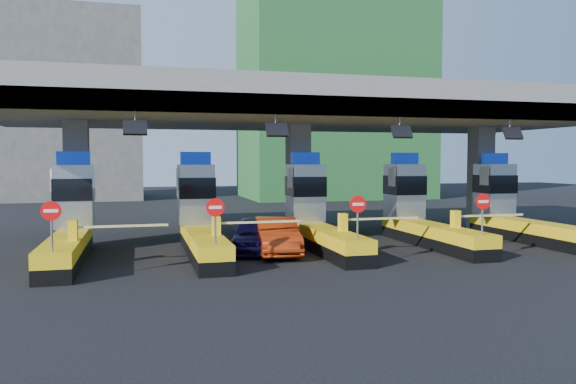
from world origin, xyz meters
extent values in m
plane|color=black|center=(0.00, 0.00, 0.00)|extent=(120.00, 120.00, 0.00)
cube|color=slate|center=(0.00, 3.00, 6.25)|extent=(28.00, 12.00, 1.50)
cube|color=#4C4C49|center=(0.00, -2.70, 5.85)|extent=(28.00, 0.60, 0.70)
cube|color=slate|center=(-10.00, 3.00, 2.75)|extent=(1.00, 1.00, 5.50)
cube|color=slate|center=(0.00, 3.00, 2.75)|extent=(1.00, 1.00, 5.50)
cube|color=slate|center=(10.00, 3.00, 2.75)|extent=(1.00, 1.00, 5.50)
cylinder|color=slate|center=(-7.50, -2.70, 5.25)|extent=(0.06, 0.06, 0.50)
cube|color=black|center=(-7.50, -2.90, 4.90)|extent=(0.80, 0.38, 0.54)
cylinder|color=slate|center=(-2.50, -2.70, 5.25)|extent=(0.06, 0.06, 0.50)
cube|color=black|center=(-2.50, -2.90, 4.90)|extent=(0.80, 0.38, 0.54)
cylinder|color=slate|center=(2.50, -2.70, 5.25)|extent=(0.06, 0.06, 0.50)
cube|color=black|center=(2.50, -2.90, 4.90)|extent=(0.80, 0.38, 0.54)
cylinder|color=slate|center=(7.50, -2.70, 5.25)|extent=(0.06, 0.06, 0.50)
cube|color=black|center=(7.50, -2.90, 4.90)|extent=(0.80, 0.38, 0.54)
cube|color=black|center=(-10.00, -1.00, 0.25)|extent=(1.20, 8.00, 0.50)
cube|color=#E5B70C|center=(-10.00, -1.00, 0.75)|extent=(1.20, 8.00, 0.50)
cube|color=#9EA3A8|center=(-10.00, 1.80, 2.30)|extent=(1.50, 1.50, 2.60)
cube|color=black|center=(-10.00, 1.78, 2.60)|extent=(1.56, 1.56, 0.90)
cube|color=#0C2DBF|center=(-10.00, 1.80, 3.88)|extent=(1.30, 0.35, 0.55)
cube|color=white|center=(-10.80, 1.50, 3.00)|extent=(0.06, 0.70, 0.90)
cylinder|color=slate|center=(-10.00, -4.60, 1.65)|extent=(0.07, 0.07, 1.30)
cylinder|color=red|center=(-10.00, -4.63, 2.25)|extent=(0.60, 0.04, 0.60)
cube|color=white|center=(-10.00, -4.65, 2.25)|extent=(0.42, 0.02, 0.10)
cube|color=#E5B70C|center=(-9.65, -2.20, 1.35)|extent=(0.30, 0.35, 0.70)
cube|color=white|center=(-8.00, -2.20, 1.45)|extent=(3.20, 0.08, 0.08)
cube|color=black|center=(-5.00, -1.00, 0.25)|extent=(1.20, 8.00, 0.50)
cube|color=#E5B70C|center=(-5.00, -1.00, 0.75)|extent=(1.20, 8.00, 0.50)
cube|color=#9EA3A8|center=(-5.00, 1.80, 2.30)|extent=(1.50, 1.50, 2.60)
cube|color=black|center=(-5.00, 1.78, 2.60)|extent=(1.56, 1.56, 0.90)
cube|color=#0C2DBF|center=(-5.00, 1.80, 3.88)|extent=(1.30, 0.35, 0.55)
cube|color=white|center=(-5.80, 1.50, 3.00)|extent=(0.06, 0.70, 0.90)
cylinder|color=slate|center=(-5.00, -4.60, 1.65)|extent=(0.07, 0.07, 1.30)
cylinder|color=red|center=(-5.00, -4.63, 2.25)|extent=(0.60, 0.04, 0.60)
cube|color=white|center=(-5.00, -4.65, 2.25)|extent=(0.42, 0.02, 0.10)
cube|color=#E5B70C|center=(-4.65, -2.20, 1.35)|extent=(0.30, 0.35, 0.70)
cube|color=white|center=(-3.00, -2.20, 1.45)|extent=(3.20, 0.08, 0.08)
cube|color=black|center=(0.00, -1.00, 0.25)|extent=(1.20, 8.00, 0.50)
cube|color=#E5B70C|center=(0.00, -1.00, 0.75)|extent=(1.20, 8.00, 0.50)
cube|color=#9EA3A8|center=(0.00, 1.80, 2.30)|extent=(1.50, 1.50, 2.60)
cube|color=black|center=(0.00, 1.78, 2.60)|extent=(1.56, 1.56, 0.90)
cube|color=#0C2DBF|center=(0.00, 1.80, 3.88)|extent=(1.30, 0.35, 0.55)
cube|color=white|center=(-0.80, 1.50, 3.00)|extent=(0.06, 0.70, 0.90)
cylinder|color=slate|center=(0.00, -4.60, 1.65)|extent=(0.07, 0.07, 1.30)
cylinder|color=red|center=(0.00, -4.63, 2.25)|extent=(0.60, 0.04, 0.60)
cube|color=white|center=(0.00, -4.65, 2.25)|extent=(0.42, 0.02, 0.10)
cube|color=#E5B70C|center=(0.35, -2.20, 1.35)|extent=(0.30, 0.35, 0.70)
cube|color=white|center=(2.00, -2.20, 1.45)|extent=(3.20, 0.08, 0.08)
cube|color=black|center=(5.00, -1.00, 0.25)|extent=(1.20, 8.00, 0.50)
cube|color=#E5B70C|center=(5.00, -1.00, 0.75)|extent=(1.20, 8.00, 0.50)
cube|color=#9EA3A8|center=(5.00, 1.80, 2.30)|extent=(1.50, 1.50, 2.60)
cube|color=black|center=(5.00, 1.78, 2.60)|extent=(1.56, 1.56, 0.90)
cube|color=#0C2DBF|center=(5.00, 1.80, 3.88)|extent=(1.30, 0.35, 0.55)
cube|color=white|center=(4.20, 1.50, 3.00)|extent=(0.06, 0.70, 0.90)
cylinder|color=slate|center=(5.00, -4.60, 1.65)|extent=(0.07, 0.07, 1.30)
cylinder|color=red|center=(5.00, -4.63, 2.25)|extent=(0.60, 0.04, 0.60)
cube|color=white|center=(5.00, -4.65, 2.25)|extent=(0.42, 0.02, 0.10)
cube|color=#E5B70C|center=(5.35, -2.20, 1.35)|extent=(0.30, 0.35, 0.70)
cube|color=white|center=(7.00, -2.20, 1.45)|extent=(3.20, 0.08, 0.08)
cube|color=black|center=(10.00, -1.00, 0.25)|extent=(1.20, 8.00, 0.50)
cube|color=#E5B70C|center=(10.00, -1.00, 0.75)|extent=(1.20, 8.00, 0.50)
cube|color=#9EA3A8|center=(10.00, 1.80, 2.30)|extent=(1.50, 1.50, 2.60)
cube|color=black|center=(10.00, 1.78, 2.60)|extent=(1.56, 1.56, 0.90)
cube|color=#0C2DBF|center=(10.00, 1.80, 3.88)|extent=(1.30, 0.35, 0.55)
cube|color=white|center=(9.20, 1.50, 3.00)|extent=(0.06, 0.70, 0.90)
cube|color=#E5B70C|center=(10.35, -2.20, 1.35)|extent=(0.30, 0.35, 0.70)
cube|color=#1E5926|center=(12.00, 32.00, 14.00)|extent=(18.00, 12.00, 28.00)
cube|color=#4C4C49|center=(-14.00, 36.00, 9.00)|extent=(14.00, 10.00, 18.00)
imported|color=black|center=(-2.84, -0.36, 0.75)|extent=(2.80, 4.68, 1.49)
imported|color=#A22B0C|center=(-2.07, -1.04, 0.74)|extent=(2.04, 4.61, 1.47)
camera|label=1|loc=(-7.41, -22.90, 3.78)|focal=35.00mm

